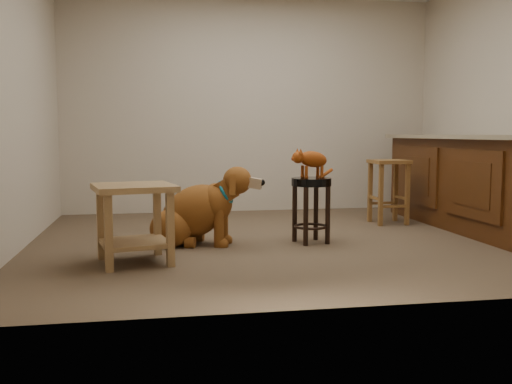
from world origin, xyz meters
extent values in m
cube|color=brown|center=(0.00, 0.00, 0.00)|extent=(4.50, 4.00, 0.01)
cube|color=#C3B39D|center=(0.00, 2.00, 1.30)|extent=(4.50, 0.04, 2.60)
cube|color=#C3B39D|center=(0.00, -2.00, 1.30)|extent=(4.50, 0.04, 2.60)
cube|color=#C3B39D|center=(-2.25, 0.00, 1.30)|extent=(0.04, 4.00, 2.60)
cube|color=#4E280E|center=(1.95, 0.30, 0.45)|extent=(0.60, 2.50, 0.90)
cube|color=gray|center=(1.92, 0.30, 0.92)|extent=(0.70, 2.56, 0.04)
cube|color=black|center=(1.99, 0.30, 0.05)|extent=(0.52, 2.50, 0.10)
cube|color=#4E280E|center=(1.64, -0.25, 0.50)|extent=(0.02, 0.90, 0.62)
cube|color=#4E280E|center=(1.64, 0.85, 0.50)|extent=(0.02, 0.90, 0.62)
cube|color=#40200B|center=(1.63, -0.25, 0.50)|extent=(0.02, 0.60, 0.40)
cube|color=#40200B|center=(1.63, 0.85, 0.50)|extent=(0.02, 0.60, 0.40)
cylinder|color=black|center=(0.25, -0.03, 0.25)|extent=(0.04, 0.04, 0.50)
cylinder|color=black|center=(0.04, -0.07, 0.25)|extent=(0.04, 0.04, 0.50)
cylinder|color=black|center=(0.30, -0.23, 0.25)|extent=(0.04, 0.04, 0.50)
cylinder|color=black|center=(0.09, -0.28, 0.25)|extent=(0.04, 0.04, 0.50)
torus|color=black|center=(0.17, -0.15, 0.14)|extent=(0.35, 0.35, 0.02)
cylinder|color=black|center=(0.17, -0.15, 0.54)|extent=(0.35, 0.35, 0.07)
cube|color=brown|center=(1.41, 0.89, 0.32)|extent=(0.04, 0.04, 0.64)
cube|color=brown|center=(1.12, 0.89, 0.32)|extent=(0.04, 0.04, 0.64)
cube|color=brown|center=(1.41, 0.60, 0.32)|extent=(0.04, 0.04, 0.64)
cube|color=brown|center=(1.12, 0.60, 0.32)|extent=(0.04, 0.04, 0.64)
cube|color=brown|center=(1.27, 0.74, 0.66)|extent=(0.37, 0.37, 0.04)
cube|color=#977246|center=(-1.15, -0.43, 0.27)|extent=(0.06, 0.06, 0.54)
cube|color=#977246|center=(-1.57, -0.52, 0.27)|extent=(0.06, 0.06, 0.54)
cube|color=#977246|center=(-1.06, -0.85, 0.27)|extent=(0.06, 0.06, 0.54)
cube|color=#977246|center=(-1.48, -0.94, 0.27)|extent=(0.06, 0.06, 0.54)
cube|color=#977246|center=(-1.32, -0.68, 0.56)|extent=(0.66, 0.66, 0.04)
cube|color=#977246|center=(-1.32, -0.68, 0.15)|extent=(0.56, 0.56, 0.03)
ellipsoid|color=brown|center=(-0.96, 0.13, 0.15)|extent=(0.43, 0.39, 0.32)
ellipsoid|color=brown|center=(-1.04, -0.12, 0.15)|extent=(0.43, 0.39, 0.32)
cylinder|color=brown|center=(-0.79, 0.10, 0.04)|extent=(0.11, 0.12, 0.10)
cylinder|color=brown|center=(-0.88, -0.19, 0.04)|extent=(0.11, 0.12, 0.10)
ellipsoid|color=brown|center=(-0.83, -0.05, 0.28)|extent=(0.82, 0.59, 0.66)
ellipsoid|color=brown|center=(-0.65, -0.11, 0.37)|extent=(0.35, 0.37, 0.33)
cylinder|color=brown|center=(-0.58, -0.03, 0.19)|extent=(0.11, 0.11, 0.39)
cylinder|color=brown|center=(-0.64, -0.21, 0.19)|extent=(0.11, 0.11, 0.39)
sphere|color=brown|center=(-0.56, -0.04, 0.03)|extent=(0.10, 0.10, 0.10)
sphere|color=brown|center=(-0.61, -0.21, 0.03)|extent=(0.10, 0.10, 0.10)
cylinder|color=brown|center=(-0.57, -0.13, 0.47)|extent=(0.28, 0.24, 0.24)
ellipsoid|color=brown|center=(-0.48, -0.16, 0.56)|extent=(0.30, 0.29, 0.23)
cube|color=#9E8263|center=(-0.35, -0.20, 0.54)|extent=(0.18, 0.13, 0.11)
sphere|color=black|center=(-0.28, -0.23, 0.54)|extent=(0.06, 0.06, 0.06)
cube|color=brown|center=(-0.46, -0.05, 0.53)|extent=(0.07, 0.07, 0.17)
cube|color=brown|center=(-0.53, -0.26, 0.53)|extent=(0.07, 0.07, 0.17)
torus|color=#0E6276|center=(-0.57, -0.13, 0.46)|extent=(0.19, 0.25, 0.20)
cylinder|color=#D8BF4C|center=(-0.53, -0.15, 0.39)|extent=(0.02, 0.04, 0.04)
cylinder|color=brown|center=(-1.18, 0.12, 0.04)|extent=(0.31, 0.08, 0.07)
ellipsoid|color=#88360D|center=(0.19, -0.15, 0.73)|extent=(0.30, 0.19, 0.17)
cylinder|color=#88360D|center=(0.10, -0.13, 0.62)|extent=(0.03, 0.03, 0.11)
sphere|color=#88360D|center=(0.10, -0.13, 0.58)|extent=(0.03, 0.03, 0.03)
cylinder|color=#88360D|center=(0.11, -0.20, 0.62)|extent=(0.03, 0.03, 0.11)
sphere|color=#88360D|center=(0.11, -0.20, 0.58)|extent=(0.03, 0.03, 0.03)
cylinder|color=#88360D|center=(0.24, -0.10, 0.62)|extent=(0.03, 0.03, 0.11)
sphere|color=#88360D|center=(0.24, -0.10, 0.58)|extent=(0.03, 0.03, 0.03)
cylinder|color=#88360D|center=(0.26, -0.17, 0.62)|extent=(0.03, 0.03, 0.11)
sphere|color=#88360D|center=(0.26, -0.17, 0.58)|extent=(0.03, 0.03, 0.03)
sphere|color=#88360D|center=(0.04, -0.18, 0.75)|extent=(0.10, 0.10, 0.10)
sphere|color=#88360D|center=(0.00, -0.19, 0.74)|extent=(0.04, 0.04, 0.04)
sphere|color=brown|center=(-0.01, -0.20, 0.74)|extent=(0.02, 0.02, 0.02)
cone|color=#88360D|center=(0.05, -0.15, 0.80)|extent=(0.05, 0.05, 0.05)
cone|color=#C66B60|center=(0.04, -0.15, 0.80)|extent=(0.03, 0.03, 0.03)
cone|color=#88360D|center=(0.06, -0.21, 0.80)|extent=(0.05, 0.05, 0.05)
cone|color=#C66B60|center=(0.06, -0.21, 0.80)|extent=(0.03, 0.03, 0.03)
cylinder|color=#88360D|center=(0.31, -0.08, 0.59)|extent=(0.18, 0.15, 0.10)
camera|label=1|loc=(-1.16, -4.91, 0.95)|focal=40.00mm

